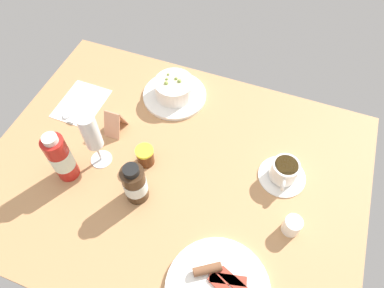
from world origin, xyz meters
TOP-DOWN VIEW (x-y plane):
  - ground_plane at (0.00, 0.00)cm, footprint 110.00×84.00cm
  - porridge_bowl at (10.64, -27.43)cm, footprint 21.29×21.29cm
  - cutlery_setting at (38.74, -13.09)cm, footprint 14.02×17.73cm
  - coffee_cup at (-30.10, -9.56)cm, footprint 13.66×13.66cm
  - creamer_jug at (-35.51, 5.11)cm, footprint 4.64×5.52cm
  - wine_glass at (21.68, 3.52)cm, footprint 6.31×6.31cm
  - jam_jar at (8.81, -0.53)cm, footprint 5.27×5.27cm
  - sauce_bottle_brown at (6.45, 10.20)cm, footprint 6.45×6.45cm
  - sauce_bottle_red at (28.17, 10.91)cm, footprint 6.20×6.20cm
  - menu_card at (22.56, -8.08)cm, footprint 5.11×7.09cm

SIDE VIEW (x-z plane):
  - ground_plane at x=0.00cm, z-range -3.00..0.00cm
  - cutlery_setting at x=38.74cm, z-range -0.20..0.70cm
  - creamer_jug at x=-35.51cm, z-range -0.18..5.64cm
  - coffee_cup at x=-30.10cm, z-range -0.36..6.42cm
  - jam_jar at x=8.81cm, z-range 0.04..6.24cm
  - porridge_bowl at x=10.64cm, z-range -0.66..7.23cm
  - menu_card at x=22.56cm, z-range -0.07..8.50cm
  - sauce_bottle_brown at x=6.45cm, z-range -0.71..13.86cm
  - sauce_bottle_red at x=28.17cm, z-range -0.66..17.41cm
  - wine_glass at x=21.68cm, z-range 3.01..23.22cm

